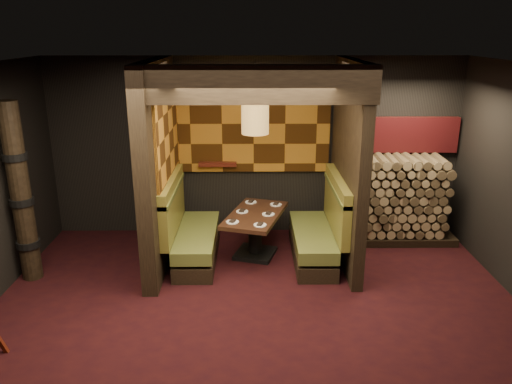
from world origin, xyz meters
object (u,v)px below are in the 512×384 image
object	(u,v)px
dining_table	(255,228)
totem_column	(21,195)
booth_bench_right	(320,233)
pendant_lamp	(255,117)
firewood_stack	(400,199)
booth_bench_left	(190,234)

from	to	relation	value
dining_table	totem_column	xyz separation A→B (m)	(-3.04, -0.67, 0.75)
booth_bench_right	totem_column	size ratio (longest dim) A/B	0.67
pendant_lamp	firewood_stack	xyz separation A→B (m)	(2.29, 0.63, -1.40)
totem_column	firewood_stack	bearing A→B (deg)	13.19
pendant_lamp	firewood_stack	size ratio (longest dim) A/B	0.57
booth_bench_left	booth_bench_right	distance (m)	1.89
booth_bench_left	booth_bench_right	size ratio (longest dim) A/B	1.00
dining_table	pendant_lamp	bearing A→B (deg)	-90.00
booth_bench_left	firewood_stack	bearing A→B (deg)	12.17
booth_bench_left	pendant_lamp	world-z (taller)	pendant_lamp
pendant_lamp	totem_column	xyz separation A→B (m)	(-3.04, -0.62, -0.90)
booth_bench_left	totem_column	world-z (taller)	totem_column
booth_bench_right	pendant_lamp	xyz separation A→B (m)	(-0.94, 0.07, 1.69)
totem_column	booth_bench_left	bearing A→B (deg)	14.75
booth_bench_left	totem_column	bearing A→B (deg)	-165.25
booth_bench_right	firewood_stack	distance (m)	1.55
booth_bench_right	pendant_lamp	distance (m)	1.93
totem_column	firewood_stack	world-z (taller)	totem_column
booth_bench_right	dining_table	bearing A→B (deg)	173.02
firewood_stack	dining_table	bearing A→B (deg)	-165.69
booth_bench_left	pendant_lamp	size ratio (longest dim) A/B	1.61
firewood_stack	pendant_lamp	bearing A→B (deg)	-164.52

